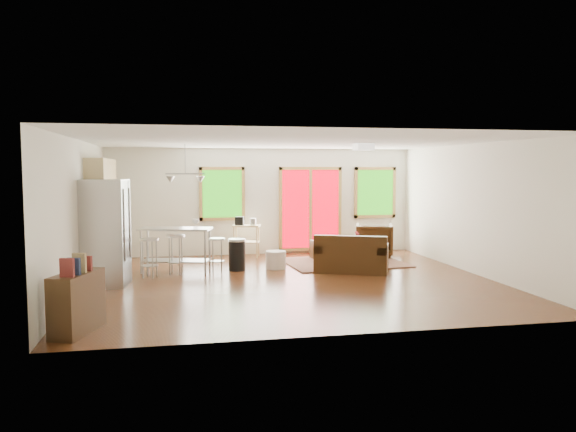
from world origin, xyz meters
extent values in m
cube|color=#381C0D|center=(0.00, 0.00, -0.01)|extent=(7.50, 7.00, 0.02)
cube|color=white|center=(0.00, 0.00, 2.61)|extent=(7.50, 7.00, 0.02)
cube|color=silver|center=(0.00, 3.51, 1.30)|extent=(7.50, 0.02, 2.60)
cube|color=silver|center=(-3.76, 0.00, 1.30)|extent=(0.02, 7.00, 2.60)
cube|color=silver|center=(3.76, 0.00, 1.30)|extent=(0.02, 7.00, 2.60)
cube|color=silver|center=(0.00, -3.51, 1.30)|extent=(7.50, 0.02, 2.60)
cube|color=#185A0A|center=(-1.00, 3.46, 1.50)|extent=(0.94, 0.02, 1.14)
cube|color=olive|center=(-1.00, 3.46, 2.11)|extent=(1.10, 0.05, 0.08)
cube|color=olive|center=(-1.00, 3.46, 0.89)|extent=(1.10, 0.05, 0.08)
cube|color=olive|center=(-1.51, 3.46, 1.50)|extent=(0.08, 0.05, 1.30)
cube|color=olive|center=(-0.49, 3.46, 1.50)|extent=(0.08, 0.05, 1.30)
cube|color=#BA000F|center=(1.20, 3.46, 1.10)|extent=(1.44, 0.02, 1.94)
cube|color=olive|center=(1.20, 3.46, 2.11)|extent=(1.60, 0.05, 0.08)
cube|color=olive|center=(1.20, 3.46, 0.09)|extent=(1.60, 0.05, 0.08)
cube|color=olive|center=(0.44, 3.46, 1.10)|extent=(0.08, 0.05, 2.10)
cube|color=olive|center=(1.96, 3.46, 1.10)|extent=(0.08, 0.05, 2.10)
cube|color=olive|center=(1.20, 3.46, 1.10)|extent=(0.08, 0.05, 1.94)
cube|color=#185A0A|center=(2.90, 3.46, 1.50)|extent=(0.94, 0.02, 1.14)
cube|color=olive|center=(2.90, 3.46, 2.11)|extent=(1.10, 0.05, 0.08)
cube|color=olive|center=(2.90, 3.46, 0.89)|extent=(1.10, 0.05, 0.08)
cube|color=olive|center=(2.39, 3.46, 1.50)|extent=(0.08, 0.05, 1.30)
cube|color=olive|center=(3.41, 3.46, 1.50)|extent=(0.08, 0.05, 1.30)
cube|color=#53623D|center=(1.56, 1.76, 0.01)|extent=(2.69, 2.15, 0.03)
cube|color=black|center=(1.42, 0.73, 0.20)|extent=(1.66, 1.34, 0.41)
cube|color=black|center=(1.29, 0.45, 0.59)|extent=(1.41, 0.76, 0.37)
cube|color=black|center=(0.84, 0.99, 0.48)|extent=(0.51, 0.83, 0.15)
cube|color=black|center=(1.99, 0.48, 0.48)|extent=(0.51, 0.83, 0.15)
cube|color=black|center=(1.14, 0.91, 0.46)|extent=(0.76, 0.73, 0.12)
cube|color=black|center=(1.73, 0.65, 0.46)|extent=(0.76, 0.73, 0.12)
cube|color=#382514|center=(1.63, 1.98, 0.40)|extent=(1.12, 0.77, 0.04)
cube|color=#382514|center=(1.23, 1.69, 0.19)|extent=(0.07, 0.07, 0.37)
cube|color=#382514|center=(2.10, 1.82, 0.19)|extent=(0.07, 0.07, 0.37)
cube|color=#382514|center=(1.16, 2.15, 0.19)|extent=(0.07, 0.07, 0.37)
cube|color=#382514|center=(2.03, 2.28, 0.19)|extent=(0.07, 0.07, 0.37)
imported|color=black|center=(2.54, 2.49, 0.44)|extent=(1.07, 1.03, 0.88)
cube|color=black|center=(1.32, 2.27, 0.22)|extent=(0.71, 0.71, 0.44)
cylinder|color=beige|center=(-0.05, 1.36, 0.19)|extent=(0.56, 0.56, 0.37)
imported|color=silver|center=(1.94, 1.96, 0.48)|extent=(0.21, 0.22, 0.16)
sphere|color=#A9262C|center=(1.96, 1.98, 0.62)|extent=(0.08, 0.08, 0.06)
sphere|color=#A9262C|center=(1.92, 1.93, 0.63)|extent=(0.08, 0.08, 0.06)
sphere|color=#A9262C|center=(1.92, 1.99, 0.65)|extent=(0.08, 0.08, 0.06)
imported|color=maroon|center=(2.14, 1.75, 0.54)|extent=(0.21, 0.07, 0.27)
cube|color=tan|center=(-3.45, 1.70, 0.45)|extent=(0.60, 2.20, 0.90)
cube|color=black|center=(-3.45, 1.70, 0.92)|extent=(0.64, 2.24, 0.04)
cube|color=tan|center=(-3.57, 1.70, 1.95)|extent=(0.36, 2.20, 0.70)
cylinder|color=#B7BABC|center=(-3.45, 1.20, 1.03)|extent=(0.12, 0.12, 0.18)
cube|color=black|center=(-3.45, 2.10, 1.04)|extent=(0.22, 0.18, 0.20)
cube|color=#B7BABC|center=(-3.35, 0.24, 0.96)|extent=(0.85, 0.83, 1.91)
cube|color=gray|center=(-2.98, 0.20, 0.96)|extent=(0.11, 0.70, 1.87)
cylinder|color=gray|center=(-2.99, -0.04, 1.12)|extent=(0.03, 0.03, 1.27)
cylinder|color=gray|center=(-2.93, 0.43, 1.12)|extent=(0.03, 0.03, 1.27)
cube|color=#B7BABC|center=(-2.12, 1.34, 0.89)|extent=(1.53, 0.92, 0.04)
cube|color=gray|center=(-2.12, 1.34, 0.24)|extent=(1.42, 0.82, 0.03)
cylinder|color=gray|center=(-2.80, 1.29, 0.43)|extent=(0.05, 0.05, 0.87)
cylinder|color=gray|center=(-1.55, 0.96, 0.43)|extent=(0.05, 0.05, 0.87)
cylinder|color=gray|center=(-2.69, 1.72, 0.43)|extent=(0.05, 0.05, 0.87)
cylinder|color=gray|center=(-1.43, 1.39, 0.43)|extent=(0.05, 0.05, 0.87)
imported|color=white|center=(-1.70, 1.66, 1.02)|extent=(0.15, 0.13, 0.14)
cylinder|color=#B7BABC|center=(-2.61, 0.87, 0.74)|extent=(0.47, 0.47, 0.04)
cylinder|color=gray|center=(-2.49, 0.92, 0.36)|extent=(0.03, 0.03, 0.72)
cylinder|color=gray|center=(-2.67, 0.99, 0.36)|extent=(0.03, 0.03, 0.72)
cylinder|color=gray|center=(-2.74, 0.81, 0.36)|extent=(0.03, 0.03, 0.72)
cylinder|color=gray|center=(-2.56, 0.74, 0.36)|extent=(0.03, 0.03, 0.72)
cylinder|color=gray|center=(-2.61, 0.87, 0.23)|extent=(0.43, 0.43, 0.02)
cylinder|color=#B7BABC|center=(-2.12, 1.15, 0.77)|extent=(0.45, 0.45, 0.04)
cylinder|color=gray|center=(-2.00, 1.23, 0.37)|extent=(0.03, 0.03, 0.75)
cylinder|color=gray|center=(-2.19, 1.27, 0.37)|extent=(0.03, 0.03, 0.75)
cylinder|color=gray|center=(-2.24, 1.08, 0.37)|extent=(0.03, 0.03, 0.75)
cylinder|color=gray|center=(-2.04, 1.03, 0.37)|extent=(0.03, 0.03, 0.75)
cylinder|color=gray|center=(-2.12, 1.15, 0.24)|extent=(0.41, 0.41, 0.02)
cylinder|color=#B7BABC|center=(-1.29, 1.27, 0.67)|extent=(0.35, 0.35, 0.04)
cylinder|color=gray|center=(-1.19, 1.36, 0.33)|extent=(0.02, 0.02, 0.65)
cylinder|color=gray|center=(-1.37, 1.37, 0.33)|extent=(0.02, 0.02, 0.65)
cylinder|color=gray|center=(-1.38, 1.19, 0.33)|extent=(0.02, 0.02, 0.65)
cylinder|color=gray|center=(-1.21, 1.18, 0.33)|extent=(0.02, 0.02, 0.65)
cylinder|color=gray|center=(-1.29, 1.27, 0.21)|extent=(0.32, 0.32, 0.01)
cylinder|color=black|center=(-0.88, 1.32, 0.31)|extent=(0.45, 0.45, 0.61)
cylinder|color=#B7BABC|center=(-0.88, 1.32, 0.63)|extent=(0.46, 0.46, 0.05)
cube|color=tan|center=(-0.47, 3.05, 0.75)|extent=(0.72, 0.56, 0.04)
cube|color=tan|center=(-0.47, 3.05, 0.36)|extent=(0.68, 0.52, 0.03)
cube|color=tan|center=(-0.77, 2.97, 0.38)|extent=(0.04, 0.04, 0.76)
cube|color=tan|center=(-0.25, 2.82, 0.38)|extent=(0.04, 0.04, 0.76)
cube|color=tan|center=(-0.68, 3.28, 0.38)|extent=(0.04, 0.04, 0.76)
cube|color=tan|center=(-0.16, 3.14, 0.38)|extent=(0.04, 0.04, 0.76)
cube|color=black|center=(-0.62, 3.09, 0.87)|extent=(0.24, 0.23, 0.20)
cylinder|color=#B7BABC|center=(-0.31, 3.01, 0.85)|extent=(0.18, 0.18, 0.16)
cube|color=#382514|center=(-3.35, -2.74, 0.39)|extent=(0.62, 0.94, 0.78)
cube|color=maroon|center=(-3.40, -3.03, 0.89)|extent=(0.18, 0.11, 0.23)
cube|color=#212E4E|center=(-3.35, -2.89, 0.89)|extent=(0.18, 0.11, 0.21)
cube|color=#9D8859|center=(-3.30, -2.75, 0.90)|extent=(0.18, 0.11, 0.25)
cube|color=maroon|center=(-3.25, -2.62, 0.88)|extent=(0.18, 0.11, 0.19)
cube|color=white|center=(1.60, 0.60, 2.53)|extent=(0.35, 0.35, 0.12)
cylinder|color=gray|center=(-1.90, 1.50, 2.30)|extent=(0.02, 0.02, 0.60)
cube|color=gray|center=(-1.90, 1.50, 2.00)|extent=(0.80, 0.04, 0.03)
cone|color=#B7BABC|center=(-2.20, 1.50, 1.88)|extent=(0.18, 0.18, 0.14)
cone|color=#B7BABC|center=(-1.60, 1.50, 1.88)|extent=(0.18, 0.18, 0.14)
camera|label=1|loc=(-2.08, -10.17, 2.09)|focal=35.00mm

